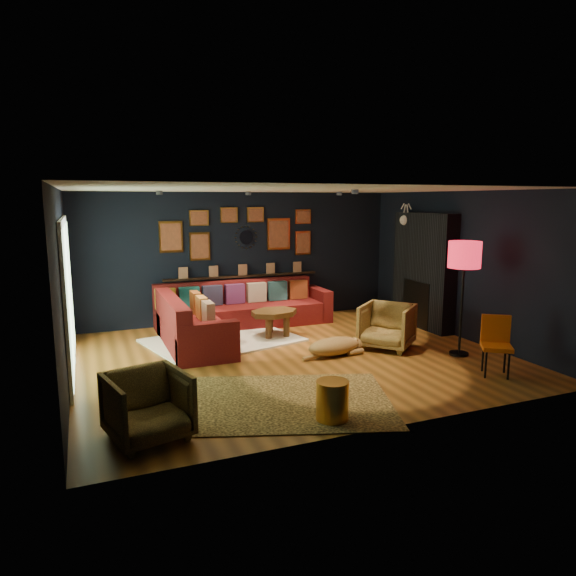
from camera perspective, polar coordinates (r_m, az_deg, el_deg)
name	(u,v)px	position (r m, az deg, el deg)	size (l,w,h in m)	color
floor	(293,357)	(8.18, 0.57, -7.64)	(6.50, 6.50, 0.00)	#995E23
room_walls	(293,256)	(7.85, 0.59, 3.53)	(6.50, 6.50, 6.50)	black
sectional	(225,316)	(9.56, -7.01, -3.14)	(3.41, 2.69, 0.86)	maroon
ledge	(243,276)	(10.44, -5.07, 1.33)	(3.20, 0.12, 0.04)	black
gallery_wall	(241,232)	(10.38, -5.27, 6.20)	(3.15, 0.04, 1.02)	gold
sunburst_mirror	(246,237)	(10.43, -4.67, 5.63)	(0.47, 0.16, 0.47)	silver
fireplace	(423,275)	(10.24, 14.78, 1.45)	(0.31, 1.60, 2.20)	black
deer_head	(412,220)	(10.58, 13.61, 7.36)	(0.50, 0.28, 0.45)	white
sliding_door	(68,296)	(7.93, -23.23, -0.82)	(0.06, 2.80, 2.20)	white
ceiling_spots	(275,193)	(8.55, -1.49, 10.52)	(3.30, 2.50, 0.06)	black
shag_rug	(223,340)	(9.12, -7.27, -5.77)	(2.46, 1.79, 0.03)	white
leopard_rug	(285,401)	(6.45, -0.38, -12.46)	(2.58, 1.84, 0.01)	#B98E44
coffee_table	(274,315)	(9.24, -1.53, -3.06)	(1.04, 0.87, 0.45)	brown
pouf	(224,334)	(8.84, -7.15, -5.14)	(0.46, 0.46, 0.30)	maroon
armchair_left	(148,403)	(5.58, -15.33, -12.22)	(0.76, 0.71, 0.79)	gold
armchair_right	(387,324)	(8.69, 10.94, -3.95)	(0.80, 0.75, 0.83)	gold
gold_stool	(332,401)	(5.89, 4.94, -12.38)	(0.37, 0.37, 0.46)	gold
orange_chair	(496,340)	(7.84, 22.12, -5.40)	(0.55, 0.55, 0.84)	black
floor_lamp	(464,259)	(8.41, 19.01, 3.04)	(0.50, 0.50, 1.82)	black
dog	(334,343)	(8.20, 5.14, -6.10)	(1.25, 0.61, 0.39)	tan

